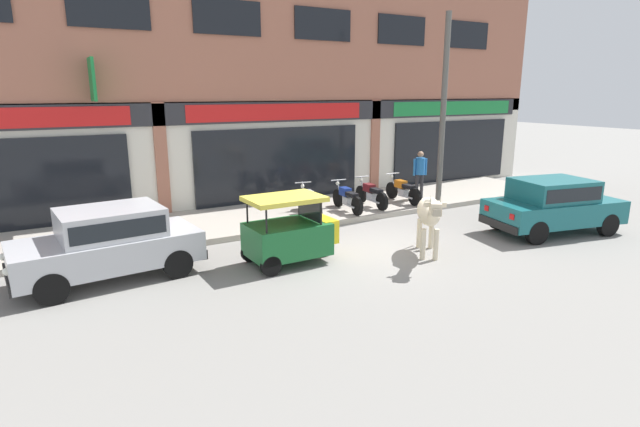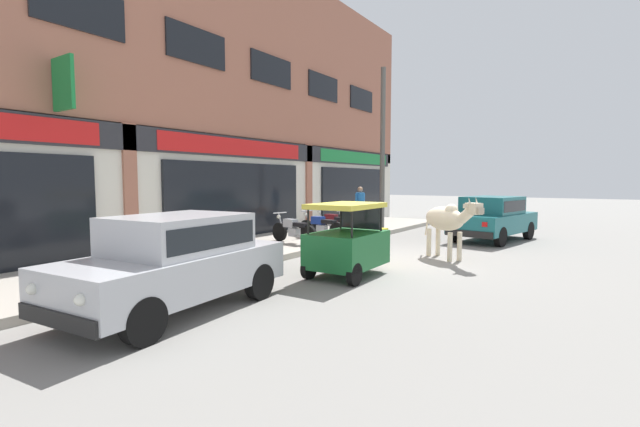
# 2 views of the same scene
# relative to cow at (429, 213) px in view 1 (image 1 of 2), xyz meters

# --- Properties ---
(ground_plane) EXTENTS (90.00, 90.00, 0.00)m
(ground_plane) POSITION_rel_cow_xyz_m (-0.63, 1.04, -1.01)
(ground_plane) COLOR gray
(sidewalk) EXTENTS (19.00, 3.36, 0.15)m
(sidewalk) POSITION_rel_cow_xyz_m (-0.63, 4.92, -0.93)
(sidewalk) COLOR #A8A093
(sidewalk) RESTS_ON ground
(shop_building) EXTENTS (23.00, 1.40, 9.70)m
(shop_building) POSITION_rel_cow_xyz_m (-0.63, 6.86, 3.64)
(shop_building) COLOR #9E604C
(shop_building) RESTS_ON ground
(cow) EXTENTS (1.45, 1.85, 1.61)m
(cow) POSITION_rel_cow_xyz_m (0.00, 0.00, 0.00)
(cow) COLOR beige
(cow) RESTS_ON ground
(car_0) EXTENTS (3.72, 1.92, 1.46)m
(car_0) POSITION_rel_cow_xyz_m (-6.58, 2.03, -0.19)
(car_0) COLOR black
(car_0) RESTS_ON ground
(car_1) EXTENTS (3.80, 2.24, 1.46)m
(car_1) POSITION_rel_cow_xyz_m (4.14, -0.22, -0.19)
(car_1) COLOR black
(car_1) RESTS_ON ground
(auto_rickshaw) EXTENTS (2.00, 1.20, 1.52)m
(auto_rickshaw) POSITION_rel_cow_xyz_m (-3.01, 1.08, -0.35)
(auto_rickshaw) COLOR black
(auto_rickshaw) RESTS_ON ground
(motorcycle_0) EXTENTS (0.59, 1.80, 0.88)m
(motorcycle_0) POSITION_rel_cow_xyz_m (-0.79, 4.25, -0.47)
(motorcycle_0) COLOR black
(motorcycle_0) RESTS_ON sidewalk
(motorcycle_1) EXTENTS (0.52, 1.81, 0.88)m
(motorcycle_1) POSITION_rel_cow_xyz_m (0.41, 4.08, -0.47)
(motorcycle_1) COLOR black
(motorcycle_1) RESTS_ON sidewalk
(motorcycle_2) EXTENTS (0.52, 1.81, 0.88)m
(motorcycle_2) POSITION_rel_cow_xyz_m (1.40, 4.23, -0.47)
(motorcycle_2) COLOR black
(motorcycle_2) RESTS_ON sidewalk
(motorcycle_3) EXTENTS (0.52, 1.81, 0.88)m
(motorcycle_3) POSITION_rel_cow_xyz_m (2.69, 4.24, -0.47)
(motorcycle_3) COLOR black
(motorcycle_3) RESTS_ON sidewalk
(pedestrian) EXTENTS (0.49, 0.32, 1.60)m
(pedestrian) POSITION_rel_cow_xyz_m (3.54, 4.42, 0.13)
(pedestrian) COLOR #2D2D33
(pedestrian) RESTS_ON sidewalk
(utility_pole) EXTENTS (0.18, 0.18, 5.89)m
(utility_pole) POSITION_rel_cow_xyz_m (3.60, 3.54, 2.09)
(utility_pole) COLOR #595651
(utility_pole) RESTS_ON sidewalk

